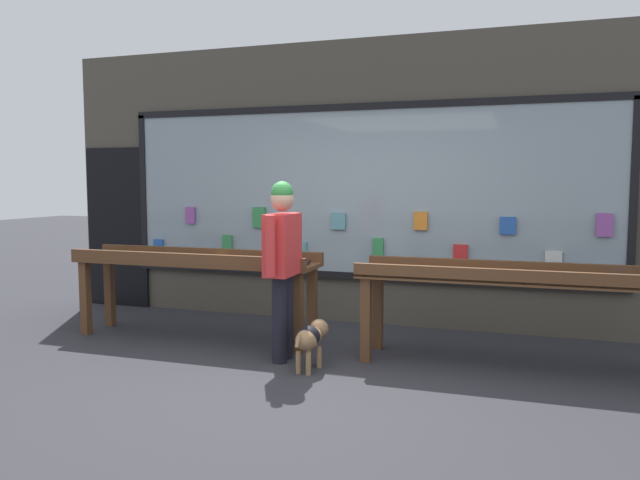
{
  "coord_description": "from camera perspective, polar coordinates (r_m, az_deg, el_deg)",
  "views": [
    {
      "loc": [
        1.76,
        -4.68,
        1.66
      ],
      "look_at": [
        -0.12,
        0.83,
        1.11
      ],
      "focal_mm": 35.0,
      "sensor_mm": 36.0,
      "label": 1
    }
  ],
  "objects": [
    {
      "name": "ground_plane",
      "position": [
        5.27,
        -1.74,
        -12.95
      ],
      "size": [
        40.0,
        40.0,
        0.0
      ],
      "primitive_type": "plane",
      "color": "#2D2D33"
    },
    {
      "name": "shopfront_facade",
      "position": [
        7.3,
        4.42,
        5.08
      ],
      "size": [
        7.91,
        0.29,
        3.28
      ],
      "color": "#4C473D",
      "rests_on": "ground_plane"
    },
    {
      "name": "display_table_left",
      "position": [
        6.68,
        -11.36,
        -2.52
      ],
      "size": [
        2.67,
        0.6,
        0.93
      ],
      "color": "brown",
      "rests_on": "ground_plane"
    },
    {
      "name": "display_table_right",
      "position": [
        5.79,
        16.75,
        -3.93
      ],
      "size": [
        2.67,
        0.67,
        0.92
      ],
      "color": "brown",
      "rests_on": "ground_plane"
    },
    {
      "name": "person_browsing",
      "position": [
        5.72,
        -3.45,
        -1.55
      ],
      "size": [
        0.23,
        0.66,
        1.66
      ],
      "rotation": [
        0.0,
        0.0,
        1.58
      ],
      "color": "black",
      "rests_on": "ground_plane"
    },
    {
      "name": "small_dog",
      "position": [
        5.56,
        -0.88,
        -8.88
      ],
      "size": [
        0.22,
        0.58,
        0.41
      ],
      "rotation": [
        0.0,
        0.0,
        1.49
      ],
      "color": "#99724C",
      "rests_on": "ground_plane"
    }
  ]
}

